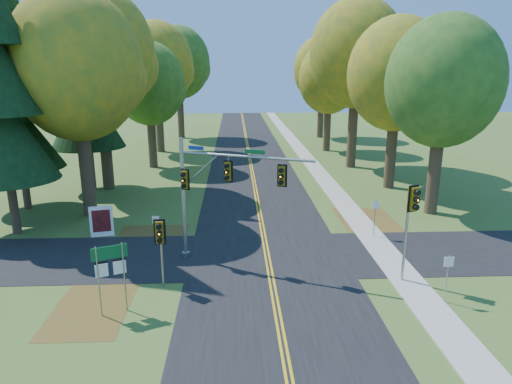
{
  "coord_description": "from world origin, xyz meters",
  "views": [
    {
      "loc": [
        -1.62,
        -19.98,
        9.41
      ],
      "look_at": [
        -0.54,
        2.81,
        3.2
      ],
      "focal_mm": 32.0,
      "sensor_mm": 36.0,
      "label": 1
    }
  ],
  "objects_px": {
    "info_kiosk": "(102,221)",
    "route_sign_cluster": "(110,265)",
    "traffic_mast": "(213,185)",
    "east_signal_pole": "(411,210)"
  },
  "relations": [
    {
      "from": "traffic_mast",
      "to": "route_sign_cluster",
      "type": "xyz_separation_m",
      "value": [
        -3.81,
        -4.79,
        -1.92
      ]
    },
    {
      "from": "east_signal_pole",
      "to": "info_kiosk",
      "type": "relative_size",
      "value": 2.55
    },
    {
      "from": "info_kiosk",
      "to": "route_sign_cluster",
      "type": "bearing_deg",
      "value": -85.64
    },
    {
      "from": "east_signal_pole",
      "to": "info_kiosk",
      "type": "distance_m",
      "value": 16.96
    },
    {
      "from": "east_signal_pole",
      "to": "traffic_mast",
      "type": "bearing_deg",
      "value": 142.04
    },
    {
      "from": "route_sign_cluster",
      "to": "info_kiosk",
      "type": "distance_m",
      "value": 9.28
    },
    {
      "from": "traffic_mast",
      "to": "info_kiosk",
      "type": "distance_m",
      "value": 8.34
    },
    {
      "from": "traffic_mast",
      "to": "route_sign_cluster",
      "type": "bearing_deg",
      "value": -105.46
    },
    {
      "from": "traffic_mast",
      "to": "east_signal_pole",
      "type": "xyz_separation_m",
      "value": [
        8.7,
        -2.73,
        -0.5
      ]
    },
    {
      "from": "traffic_mast",
      "to": "info_kiosk",
      "type": "relative_size",
      "value": 3.52
    }
  ]
}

